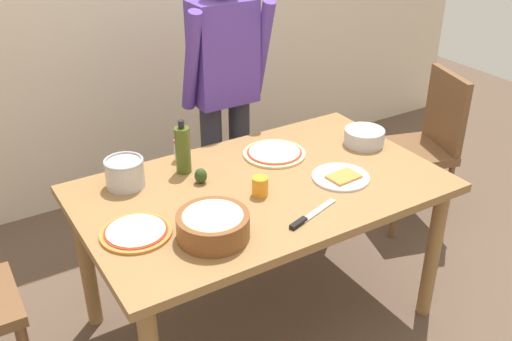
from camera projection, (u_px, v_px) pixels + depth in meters
ground at (261, 316)px, 2.96m from camera, size 8.00×8.00×0.00m
dining_table at (262, 203)px, 2.64m from camera, size 1.60×0.96×0.76m
person_cook at (224, 86)px, 3.18m from camera, size 0.49×0.25×1.62m
chair_wooden_right at (425, 140)px, 3.50m from camera, size 0.50×0.50×0.95m
pizza_raw_on_board at (274, 153)px, 2.85m from camera, size 0.30×0.30×0.02m
pizza_cooked_on_tray at (136, 232)px, 2.26m from camera, size 0.28×0.28×0.02m
plate_with_slice at (341, 177)px, 2.64m from camera, size 0.26×0.26×0.02m
popcorn_bowl at (213, 224)px, 2.21m from camera, size 0.28×0.28×0.11m
mixing_bowl_steel at (364, 137)px, 2.94m from camera, size 0.20×0.20×0.08m
olive_oil_bottle at (183, 149)px, 2.65m from camera, size 0.07×0.07×0.26m
steel_pot at (125, 173)px, 2.56m from camera, size 0.17×0.17×0.13m
cup_orange at (260, 186)px, 2.50m from camera, size 0.07×0.07×0.08m
salt_shaker at (179, 150)px, 2.78m from camera, size 0.04×0.04×0.11m
chef_knife at (308, 217)px, 2.35m from camera, size 0.28×0.11×0.02m
avocado at (201, 176)px, 2.60m from camera, size 0.06×0.06×0.07m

